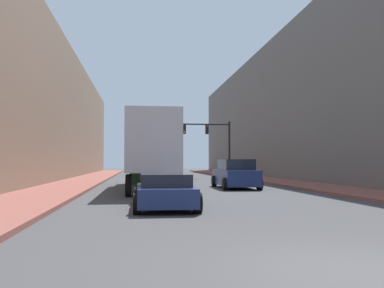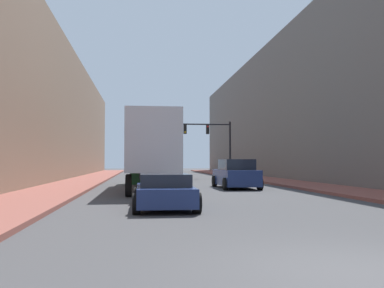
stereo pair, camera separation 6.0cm
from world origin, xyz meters
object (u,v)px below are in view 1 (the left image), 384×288
(sedan_car, at_px, (165,191))
(traffic_signal_gantry, at_px, (212,138))
(semi_truck, at_px, (150,150))
(suv_car, at_px, (235,175))

(sedan_car, relative_size, traffic_signal_gantry, 0.63)
(semi_truck, bearing_deg, traffic_signal_gantry, 68.02)
(sedan_car, distance_m, suv_car, 11.73)
(semi_truck, relative_size, sedan_car, 3.19)
(sedan_car, xyz_separation_m, suv_car, (4.91, 10.65, 0.24))
(suv_car, bearing_deg, sedan_car, -114.74)
(suv_car, bearing_deg, semi_truck, 178.61)
(semi_truck, distance_m, suv_car, 5.34)
(sedan_car, distance_m, traffic_signal_gantry, 27.90)
(semi_truck, height_order, traffic_signal_gantry, traffic_signal_gantry)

